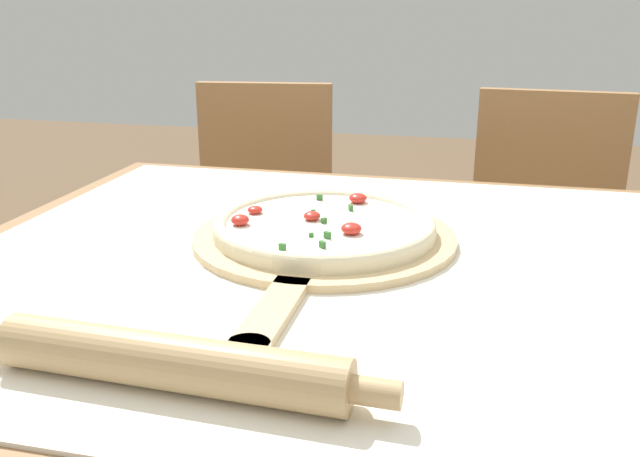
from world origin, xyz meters
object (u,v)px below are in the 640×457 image
rolling_pin (171,362)px  chair_left (261,222)px  pizza_peel (322,241)px  pizza (324,226)px  chair_right (542,243)px

rolling_pin → chair_left: chair_left is taller
pizza_peel → chair_left: (-0.36, 0.79, -0.25)m
pizza → rolling_pin: bearing=-96.4°
pizza_peel → chair_right: bearing=63.2°
rolling_pin → pizza: bearing=83.6°
pizza → chair_right: size_ratio=0.38×
chair_left → pizza: bearing=-71.8°
rolling_pin → chair_left: (-0.31, 1.21, -0.27)m
pizza → rolling_pin: (-0.05, -0.44, 0.00)m
pizza → rolling_pin: rolling_pin is taller
chair_left → chair_right: 0.76m
rolling_pin → chair_left: size_ratio=0.49×
rolling_pin → chair_right: 1.32m
pizza_peel → pizza: 0.03m
chair_left → rolling_pin: bearing=-82.3°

